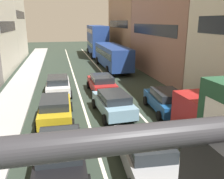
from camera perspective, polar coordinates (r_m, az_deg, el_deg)
The scene contains 13 objects.
sidewalk_left at distance 23.41m, azimuth -20.69°, elevation 0.65°, with size 2.60×64.00×0.14m, color #A4A4A4.
lane_stripe_left at distance 23.20m, azimuth -8.39°, elevation 1.23°, with size 0.16×60.00×0.01m, color silver.
lane_stripe_right at distance 23.67m, azimuth -0.16°, elevation 1.69°, with size 0.16×60.00×0.01m, color silver.
building_row_right at distance 27.54m, azimuth 16.38°, elevation 13.48°, with size 7.20×43.90×10.40m.
sedan_centre_lane_second at distance 9.97m, azimuth 7.86°, elevation -14.38°, with size 2.27×4.40×1.49m.
wagon_left_lane_second at distance 10.01m, azimuth -12.15°, elevation -14.49°, with size 2.12×4.33×1.49m.
hatchback_centre_lane_third at distance 15.35m, azimuth 0.30°, elevation -3.14°, with size 2.30×4.41×1.49m.
sedan_left_lane_third at distance 14.76m, azimuth -13.18°, elevation -4.37°, with size 2.14×4.34×1.49m.
coupe_centre_lane_fourth at distance 20.17m, azimuth -2.46°, elevation 1.49°, with size 2.13×4.33×1.49m.
sedan_left_lane_fourth at distance 20.13m, azimuth -12.59°, elevation 1.09°, with size 2.07×4.31×1.49m.
sedan_right_lane_behind_truck at distance 16.18m, azimuth 12.64°, elevation -2.53°, with size 2.30×4.41×1.49m.
bus_mid_queue_primary at distance 30.13m, azimuth 0.05°, elevation 8.15°, with size 2.86×10.52×2.90m.
bus_far_queue_secondary at distance 41.67m, azimuth -3.56°, elevation 11.73°, with size 3.11×10.59×5.06m.
Camera 1 is at (-3.19, -2.42, 5.79)m, focal length 38.82 mm.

